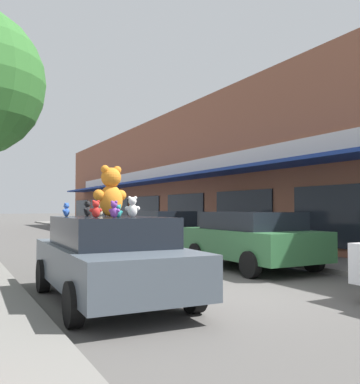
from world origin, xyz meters
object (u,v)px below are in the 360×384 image
at_px(plush_art_car, 110,256).
at_px(teddy_bear_teal, 118,211).
at_px(teddy_bear_black, 87,209).
at_px(teddy_bear_red, 96,209).
at_px(teddy_bear_giant, 111,192).
at_px(teddy_bear_white, 132,207).
at_px(teddy_bear_blue, 66,210).
at_px(teddy_bear_cream, 100,210).
at_px(teddy_bear_purple, 114,209).
at_px(parked_car_far_right, 162,230).
at_px(parked_car_far_center, 252,238).

distance_m(plush_art_car, teddy_bear_teal, 0.98).
distance_m(teddy_bear_black, teddy_bear_red, 1.60).
height_order(plush_art_car, teddy_bear_teal, teddy_bear_teal).
xyz_separation_m(teddy_bear_black, teddy_bear_red, (-0.30, -1.57, -0.01)).
relative_size(plush_art_car, teddy_bear_giant, 4.72).
bearing_deg(teddy_bear_red, teddy_bear_white, -170.29).
relative_size(teddy_bear_teal, teddy_bear_blue, 0.85).
relative_size(teddy_bear_cream, teddy_bear_purple, 0.90).
distance_m(teddy_bear_giant, teddy_bear_purple, 1.21).
distance_m(teddy_bear_blue, parked_car_far_right, 8.91).
xyz_separation_m(teddy_bear_giant, teddy_bear_purple, (-0.32, -1.12, -0.33)).
relative_size(teddy_bear_teal, parked_car_far_right, 0.05).
height_order(teddy_bear_giant, parked_car_far_center, teddy_bear_giant).
bearing_deg(teddy_bear_black, teddy_bear_blue, -13.10).
bearing_deg(parked_car_far_right, parked_car_far_center, -90.00).
height_order(teddy_bear_black, parked_car_far_right, teddy_bear_black).
xyz_separation_m(teddy_bear_cream, teddy_bear_teal, (-0.19, -1.63, -0.02)).
height_order(teddy_bear_giant, parked_car_far_right, teddy_bear_giant).
xyz_separation_m(teddy_bear_blue, parked_car_far_right, (5.39, 7.05, -0.81)).
bearing_deg(plush_art_car, teddy_bear_blue, 134.06).
height_order(teddy_bear_black, teddy_bear_white, teddy_bear_white).
height_order(teddy_bear_black, parked_car_far_center, teddy_bear_black).
bearing_deg(teddy_bear_teal, parked_car_far_right, -118.90).
height_order(teddy_bear_black, teddy_bear_cream, teddy_bear_black).
height_order(teddy_bear_giant, teddy_bear_purple, teddy_bear_giant).
bearing_deg(teddy_bear_red, teddy_bear_teal, 177.26).
distance_m(teddy_bear_red, teddy_bear_purple, 0.33).
relative_size(teddy_bear_red, teddy_bear_blue, 1.12).
distance_m(teddy_bear_giant, teddy_bear_cream, 0.77).
bearing_deg(teddy_bear_purple, parked_car_far_center, -97.70).
distance_m(teddy_bear_red, teddy_bear_teal, 0.37).
relative_size(teddy_bear_blue, parked_car_far_center, 0.06).
relative_size(teddy_bear_red, teddy_bear_cream, 1.15).
bearing_deg(teddy_bear_teal, teddy_bear_purple, 53.46).
distance_m(teddy_bear_cream, teddy_bear_blue, 0.86).
height_order(teddy_bear_teal, teddy_bear_white, teddy_bear_white).
bearing_deg(teddy_bear_red, teddy_bear_blue, -74.75).
bearing_deg(teddy_bear_blue, teddy_bear_red, 55.34).
bearing_deg(teddy_bear_blue, teddy_bear_giant, 114.34).
bearing_deg(parked_car_far_center, teddy_bear_purple, -150.32).
xyz_separation_m(teddy_bear_black, teddy_bear_white, (0.36, -1.52, 0.03)).
bearing_deg(parked_car_far_center, teddy_bear_giant, -159.79).
bearing_deg(teddy_bear_giant, teddy_bear_white, 83.04).
relative_size(teddy_bear_red, parked_car_far_center, 0.07).
height_order(teddy_bear_white, parked_car_far_right, teddy_bear_white).
bearing_deg(teddy_bear_giant, teddy_bear_cream, -104.05).
height_order(teddy_bear_black, teddy_bear_teal, teddy_bear_black).
bearing_deg(parked_car_far_right, teddy_bear_teal, -120.14).
bearing_deg(parked_car_far_right, teddy_bear_black, -126.21).
height_order(teddy_bear_giant, teddy_bear_black, teddy_bear_giant).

